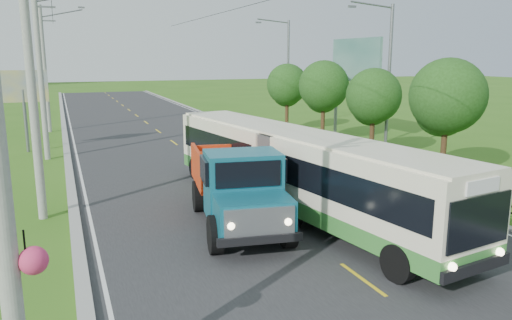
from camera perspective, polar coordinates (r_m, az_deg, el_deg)
ground at (r=14.42m, az=12.04°, el=-13.23°), size 240.00×240.00×0.00m
road at (r=32.25m, az=-7.85°, el=0.87°), size 14.00×120.00×0.02m
curb_left at (r=31.38m, az=-20.72°, el=0.03°), size 0.40×120.00×0.15m
curb_right at (r=34.60m, az=3.73°, el=1.75°), size 0.30×120.00×0.10m
edge_line_left at (r=31.40m, az=-19.71°, el=0.01°), size 0.12×120.00×0.00m
edge_line_right at (r=34.39m, az=2.97°, el=1.66°), size 0.12×120.00×0.00m
centre_dash at (r=14.41m, az=12.05°, el=-13.15°), size 0.12×2.20×0.00m
railing_right at (r=29.76m, az=10.14°, el=0.45°), size 0.04×40.00×0.60m
pole_near at (r=19.85m, az=-24.20°, el=8.03°), size 3.51×0.32×10.00m
pole_mid at (r=31.84m, az=-23.35°, el=9.11°), size 3.51×0.32×10.00m
pole_far at (r=43.83m, az=-22.96°, el=9.60°), size 3.51×0.32×10.00m
tree_third at (r=25.72m, az=20.89°, el=6.42°), size 3.60×3.62×6.00m
tree_fourth at (r=30.44m, az=13.23°, el=6.82°), size 3.24×3.31×5.40m
tree_fifth at (r=35.51m, az=7.71°, el=8.11°), size 3.48×3.52×5.80m
tree_back at (r=40.85m, az=3.57°, el=8.37°), size 3.30×3.36×5.50m
streetlight_mid at (r=30.70m, az=14.72°, el=9.25°), size 3.02×0.20×9.07m
streetlight_far at (r=42.82m, az=3.49°, el=10.20°), size 3.02×0.20×9.07m
planter_near at (r=23.91m, az=21.45°, el=-2.99°), size 0.64×0.64×0.67m
planter_mid at (r=30.08m, az=11.11°, el=0.50°), size 0.64×0.64×0.67m
planter_far at (r=36.96m, az=4.45°, el=2.75°), size 0.64×0.64×0.67m
billboard_left at (r=34.94m, az=-25.10°, el=7.09°), size 3.00×0.20×5.20m
billboard_right at (r=36.58m, az=11.28°, el=10.44°), size 0.24×6.00×7.30m
bus at (r=19.45m, az=4.47°, el=-0.59°), size 5.09×16.45×3.14m
dump_truck at (r=17.82m, az=-2.14°, el=-2.50°), size 3.59×7.22×2.91m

